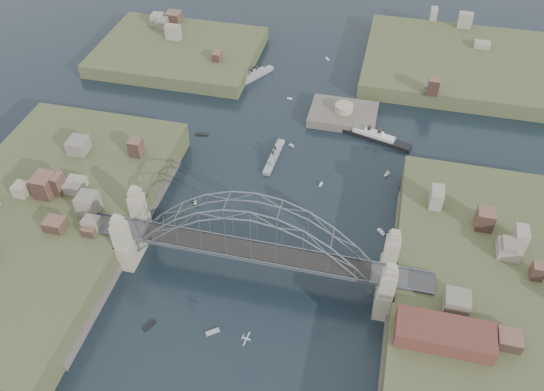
{
  "coord_description": "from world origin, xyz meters",
  "views": [
    {
      "loc": [
        23.91,
        -83.08,
        109.17
      ],
      "look_at": [
        0.0,
        18.0,
        10.0
      ],
      "focal_mm": 36.65,
      "sensor_mm": 36.0,
      "label": 1
    }
  ],
  "objects_px": {
    "bridge": "(254,240)",
    "ocean_liner": "(373,137)",
    "naval_cruiser_far": "(255,76)",
    "fort_island": "(343,119)",
    "wharf_shed": "(445,334)",
    "naval_cruiser_near": "(274,156)"
  },
  "relations": [
    {
      "from": "ocean_liner",
      "to": "wharf_shed",
      "type": "bearing_deg",
      "value": -74.33
    },
    {
      "from": "naval_cruiser_near",
      "to": "naval_cruiser_far",
      "type": "bearing_deg",
      "value": 111.97
    },
    {
      "from": "fort_island",
      "to": "naval_cruiser_near",
      "type": "xyz_separation_m",
      "value": [
        -17.62,
        -25.54,
        1.12
      ]
    },
    {
      "from": "wharf_shed",
      "to": "ocean_liner",
      "type": "height_order",
      "value": "wharf_shed"
    },
    {
      "from": "naval_cruiser_far",
      "to": "ocean_liner",
      "type": "relative_size",
      "value": 0.66
    },
    {
      "from": "bridge",
      "to": "ocean_liner",
      "type": "distance_m",
      "value": 66.17
    },
    {
      "from": "fort_island",
      "to": "ocean_liner",
      "type": "xyz_separation_m",
      "value": [
        10.95,
        -8.99,
        1.28
      ]
    },
    {
      "from": "fort_island",
      "to": "ocean_liner",
      "type": "bearing_deg",
      "value": -39.39
    },
    {
      "from": "bridge",
      "to": "naval_cruiser_far",
      "type": "distance_m",
      "value": 91.29
    },
    {
      "from": "bridge",
      "to": "fort_island",
      "type": "distance_m",
      "value": 72.14
    },
    {
      "from": "fort_island",
      "to": "naval_cruiser_far",
      "type": "relative_size",
      "value": 1.36
    },
    {
      "from": "fort_island",
      "to": "naval_cruiser_far",
      "type": "xyz_separation_m",
      "value": [
        -35.03,
        17.6,
        1.26
      ]
    },
    {
      "from": "bridge",
      "to": "naval_cruiser_near",
      "type": "xyz_separation_m",
      "value": [
        -5.62,
        44.46,
        -11.55
      ]
    },
    {
      "from": "ocean_liner",
      "to": "bridge",
      "type": "bearing_deg",
      "value": -110.62
    },
    {
      "from": "wharf_shed",
      "to": "naval_cruiser_far",
      "type": "distance_m",
      "value": 122.06
    },
    {
      "from": "wharf_shed",
      "to": "naval_cruiser_near",
      "type": "distance_m",
      "value": 77.23
    },
    {
      "from": "bridge",
      "to": "naval_cruiser_far",
      "type": "xyz_separation_m",
      "value": [
        -23.03,
        87.6,
        -11.4
      ]
    },
    {
      "from": "bridge",
      "to": "ocean_liner",
      "type": "relative_size",
      "value": 3.4
    },
    {
      "from": "fort_island",
      "to": "wharf_shed",
      "type": "distance_m",
      "value": 90.48
    },
    {
      "from": "naval_cruiser_near",
      "to": "ocean_liner",
      "type": "distance_m",
      "value": 33.02
    },
    {
      "from": "naval_cruiser_near",
      "to": "bridge",
      "type": "bearing_deg",
      "value": -82.79
    },
    {
      "from": "fort_island",
      "to": "naval_cruiser_near",
      "type": "relative_size",
      "value": 1.31
    }
  ]
}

